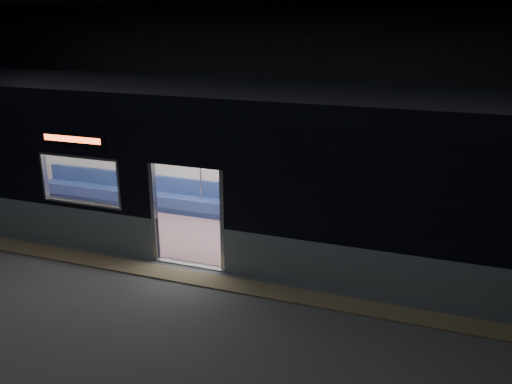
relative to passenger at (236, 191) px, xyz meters
The scene contains 7 objects.
station_floor 3.63m from the passenger, 89.82° to the right, with size 24.00×14.00×0.01m, color #47494C.
station_envelope 4.57m from the passenger, 89.82° to the right, with size 24.00×14.00×5.00m.
tactile_strip 3.09m from the passenger, 89.78° to the right, with size 22.80×0.50×0.03m, color #8C7F59.
metro_car 1.47m from the passenger, 89.41° to the right, with size 18.00×3.04×3.35m.
passenger is the anchor object (origin of this frame).
handbag 0.24m from the passenger, 79.42° to the right, with size 0.27×0.24×0.14m, color black.
transit_map 1.89m from the passenger, 10.08° to the left, with size 1.00×0.03×0.65m, color white.
Camera 1 is at (4.55, -7.68, 4.79)m, focal length 38.00 mm.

